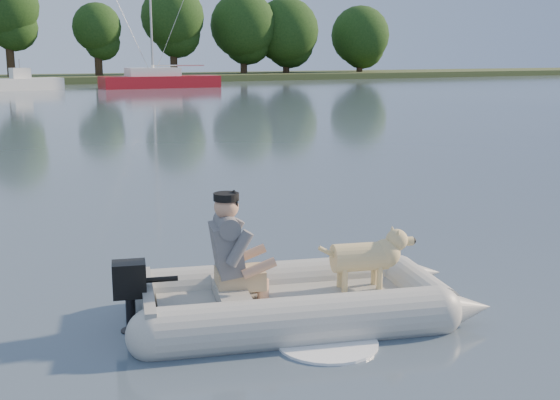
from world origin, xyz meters
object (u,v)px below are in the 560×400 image
motorboat (23,75)px  sailboat (159,81)px  man (229,245)px  dog (360,262)px  dinghy (300,260)px

motorboat → sailboat: sailboat is taller
man → motorboat: motorboat is taller
dog → dinghy: bearing=-175.4°
dog → motorboat: size_ratio=0.17×
man → dog: 1.34m
sailboat → dog: bearing=-104.3°
dog → sailboat: bearing=89.2°
motorboat → man: bearing=-105.9°
man → dinghy: bearing=-4.2°
man → sailboat: 48.52m
man → motorboat: size_ratio=0.19×
dog → sailboat: size_ratio=0.07×
dinghy → dog: (0.62, -0.11, -0.07)m
motorboat → dog: bearing=-104.4°
man → motorboat: 47.76m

